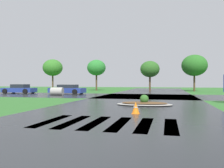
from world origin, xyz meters
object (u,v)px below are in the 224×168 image
(median_island, at_px, (144,103))
(drainage_pipe_stack, at_px, (57,91))
(car_dark_suv, at_px, (67,89))
(traffic_cone, at_px, (136,108))
(car_blue_compact, at_px, (19,89))

(median_island, distance_m, drainage_pipe_stack, 13.60)
(median_island, relative_size, car_dark_suv, 0.81)
(median_island, distance_m, traffic_cone, 4.16)
(traffic_cone, bearing_deg, car_blue_compact, 138.21)
(traffic_cone, bearing_deg, car_dark_suv, 124.29)
(car_dark_suv, height_order, car_blue_compact, car_blue_compact)
(car_blue_compact, bearing_deg, drainage_pipe_stack, 156.34)
(car_blue_compact, distance_m, drainage_pipe_stack, 7.10)
(car_blue_compact, bearing_deg, car_dark_suv, 178.35)
(car_blue_compact, height_order, traffic_cone, car_blue_compact)
(median_island, bearing_deg, car_dark_suv, 133.03)
(median_island, distance_m, car_dark_suv, 15.41)
(car_dark_suv, xyz_separation_m, car_blue_compact, (-6.63, -0.09, -0.01))
(car_dark_suv, relative_size, drainage_pipe_stack, 3.17)
(car_dark_suv, height_order, traffic_cone, car_dark_suv)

